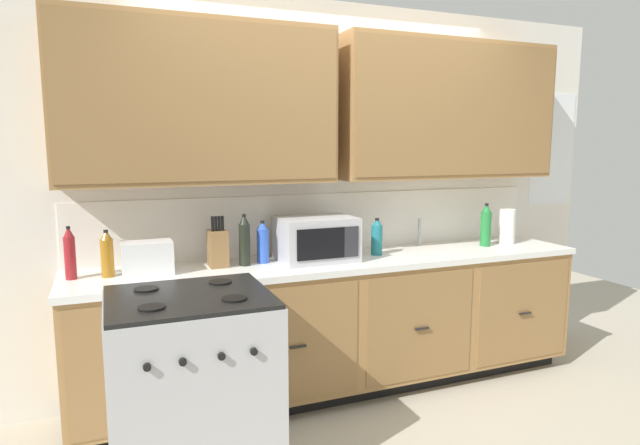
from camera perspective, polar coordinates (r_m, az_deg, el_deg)
ground_plane at (r=3.55m, az=4.38°, el=-19.22°), size 8.40×8.40×0.00m
wall_unit at (r=3.60m, az=1.18°, el=8.75°), size 4.56×0.40×2.59m
counter_run at (r=3.62m, az=2.37°, el=-10.67°), size 3.39×0.64×0.90m
stove_range at (r=2.77m, az=-13.47°, el=-16.89°), size 0.76×0.68×0.95m
microwave at (r=3.42m, az=-0.42°, el=-1.74°), size 0.48×0.37×0.28m
toaster at (r=3.21m, az=-17.94°, el=-3.59°), size 0.28×0.18×0.19m
knife_block at (r=3.30m, az=-10.84°, el=-2.67°), size 0.11×0.14×0.31m
sink_faucet at (r=4.00m, az=10.56°, el=-0.99°), size 0.02×0.02×0.20m
paper_towel_roll at (r=4.24m, az=19.32°, el=-0.40°), size 0.12×0.12×0.26m
bottle_green at (r=4.09m, az=17.26°, el=-0.28°), size 0.08×0.08×0.31m
bottle_teal at (r=3.61m, az=6.07°, el=-1.54°), size 0.08×0.08×0.25m
bottle_amber at (r=3.22m, az=-21.75°, el=-3.13°), size 0.07×0.07×0.27m
bottle_dark at (r=3.30m, az=-8.06°, el=-1.92°), size 0.07×0.07×0.32m
bottle_blue at (r=3.36m, az=-6.11°, el=-2.11°), size 0.08×0.08×0.27m
bottle_red at (r=3.24m, az=-25.12°, el=-3.01°), size 0.06×0.06×0.30m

